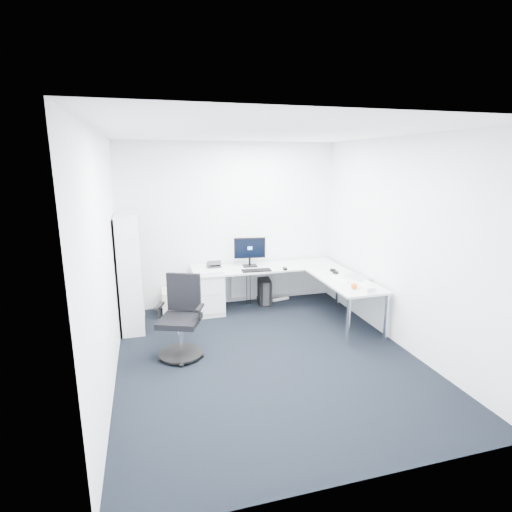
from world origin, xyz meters
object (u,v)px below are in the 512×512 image
object	(u,v)px
l_desk	(274,292)
monitor	(250,252)
task_chair	(179,318)
laptop	(359,269)
bookshelf	(130,272)

from	to	relation	value
l_desk	monitor	world-z (taller)	monitor
task_chair	laptop	bearing A→B (deg)	31.48
bookshelf	monitor	size ratio (longest dim) A/B	3.21
l_desk	monitor	size ratio (longest dim) A/B	4.59
monitor	laptop	xyz separation A→B (m)	(1.40, -1.07, -0.12)
task_chair	bookshelf	bearing A→B (deg)	139.19
bookshelf	task_chair	bearing A→B (deg)	-62.97
task_chair	monitor	distance (m)	2.03
bookshelf	task_chair	size ratio (longest dim) A/B	1.62
l_desk	task_chair	size ratio (longest dim) A/B	2.32
task_chair	monitor	bearing A→B (deg)	71.63
monitor	task_chair	bearing A→B (deg)	-123.87
l_desk	laptop	bearing A→B (deg)	-31.05
l_desk	bookshelf	bearing A→B (deg)	178.68
l_desk	task_chair	bearing A→B (deg)	-145.15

